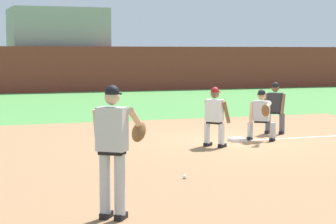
% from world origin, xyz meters
% --- Properties ---
extents(ground_plane, '(160.00, 160.00, 0.00)m').
position_xyz_m(ground_plane, '(0.00, 0.00, 0.00)').
color(ground_plane, '#47843D').
extents(infield_dirt_patch, '(18.00, 18.00, 0.01)m').
position_xyz_m(infield_dirt_patch, '(-2.55, -3.27, 0.00)').
color(infield_dirt_patch, '#936B47').
rests_on(infield_dirt_patch, ground).
extents(first_base_bag, '(0.38, 0.38, 0.09)m').
position_xyz_m(first_base_bag, '(0.00, 0.00, 0.04)').
color(first_base_bag, white).
rests_on(first_base_bag, ground).
extents(baseball, '(0.07, 0.07, 0.07)m').
position_xyz_m(baseball, '(-3.10, -4.18, 0.04)').
color(baseball, white).
rests_on(baseball, ground).
extents(pitcher, '(0.85, 0.54, 1.86)m').
position_xyz_m(pitcher, '(-5.06, -6.51, 1.06)').
color(pitcher, black).
rests_on(pitcher, ground).
extents(first_baseman, '(0.70, 1.09, 1.34)m').
position_xyz_m(first_baseman, '(0.61, -0.16, 0.73)').
color(first_baseman, black).
rests_on(first_baseman, ground).
extents(baserunner, '(0.65, 0.68, 1.46)m').
position_xyz_m(baserunner, '(-0.95, -0.70, 0.79)').
color(baserunner, black).
rests_on(baserunner, ground).
extents(umpire, '(0.68, 0.66, 1.46)m').
position_xyz_m(umpire, '(1.67, 1.02, 0.79)').
color(umpire, black).
rests_on(umpire, ground).
extents(outfield_wall, '(48.00, 0.50, 2.60)m').
position_xyz_m(outfield_wall, '(0.00, 22.00, 1.30)').
color(outfield_wall, maroon).
rests_on(outfield_wall, ground).
extents(stadium_seating_block, '(5.66, 4.20, 4.90)m').
position_xyz_m(stadium_seating_block, '(-0.00, 24.90, 2.47)').
color(stadium_seating_block, gray).
rests_on(stadium_seating_block, ground).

